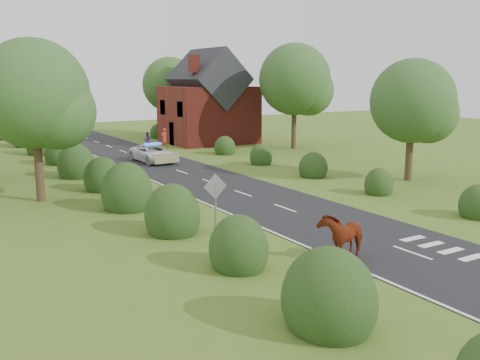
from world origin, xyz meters
TOP-DOWN VIEW (x-y plane):
  - ground at (0.00, 0.00)m, footprint 120.00×120.00m
  - road at (0.00, 15.00)m, footprint 6.00×70.00m
  - road_markings at (-1.60, 12.93)m, footprint 4.96×70.00m
  - hedgerow_left at (-6.51, 11.69)m, footprint 2.75×50.41m
  - hedgerow_right at (6.60, 11.21)m, footprint 2.10×45.78m
  - tree_left_a at (-9.75, 11.86)m, footprint 5.74×5.60m
  - tree_right_a at (11.23, 5.87)m, footprint 5.33×5.20m
  - tree_right_b at (14.29, 21.84)m, footprint 6.56×6.40m
  - tree_right_c at (9.27, 37.85)m, footprint 6.15×6.00m
  - road_sign at (-5.00, 2.00)m, footprint 1.06×0.08m
  - house at (9.49, 30.00)m, footprint 8.00×7.40m
  - cow at (-2.58, -2.99)m, footprint 2.21×1.49m
  - police_van at (0.02, 21.18)m, footprint 2.41×4.92m
  - pedestrian_red at (3.86, 27.96)m, footprint 0.78×0.63m
  - pedestrian_purple at (2.45, 28.51)m, footprint 0.82×0.68m

SIDE VIEW (x-z plane):
  - ground at x=0.00m, z-range 0.00..0.00m
  - road at x=0.00m, z-range 0.00..0.02m
  - road_markings at x=-1.60m, z-range 0.02..0.03m
  - hedgerow_right at x=6.60m, z-range -0.50..1.60m
  - police_van at x=0.02m, z-range -0.07..1.40m
  - cow at x=-2.58m, z-range 0.00..1.43m
  - hedgerow_left at x=-6.51m, z-range -0.75..2.25m
  - pedestrian_purple at x=2.45m, z-range 0.00..1.56m
  - pedestrian_red at x=3.86m, z-range 0.00..1.86m
  - road_sign at x=-5.00m, z-range 0.39..2.92m
  - house at x=9.49m, z-range -0.80..8.37m
  - tree_right_a at x=11.23m, z-range 0.96..8.52m
  - tree_left_a at x=-9.75m, z-range 1.15..9.53m
  - tree_right_c at x=9.27m, z-range 1.05..9.63m
  - tree_right_b at x=14.29m, z-range 1.24..10.64m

